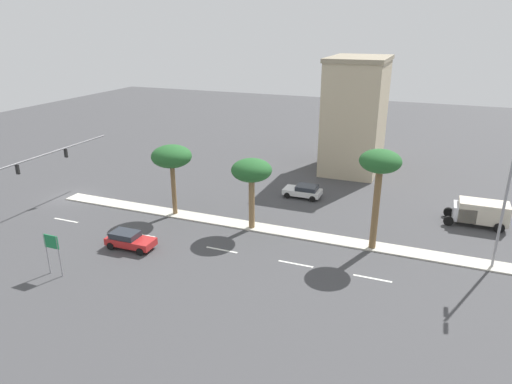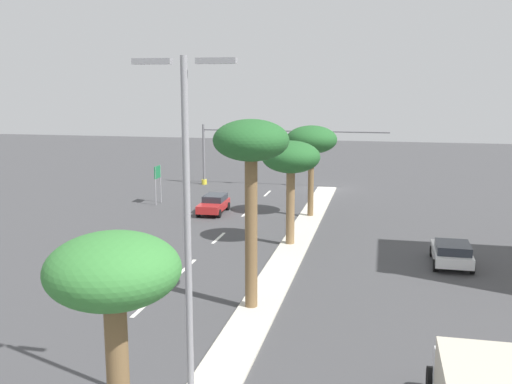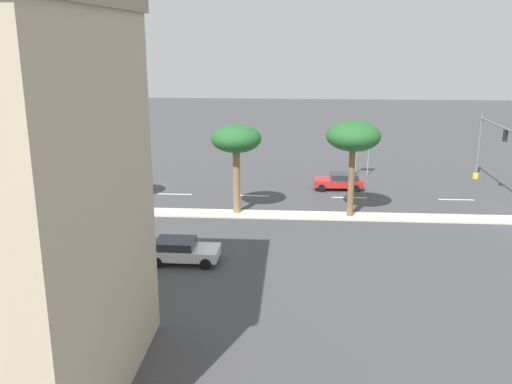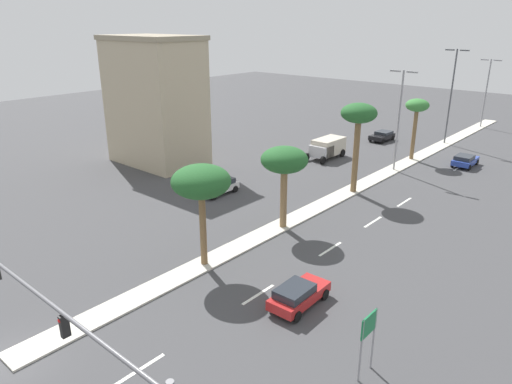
# 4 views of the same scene
# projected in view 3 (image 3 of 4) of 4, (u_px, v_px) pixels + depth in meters

# --- Properties ---
(ground_plane) EXTENTS (160.00, 160.00, 0.00)m
(ground_plane) POSITION_uv_depth(u_px,v_px,m) (121.00, 212.00, 41.56)
(ground_plane) COLOR #424244
(median_curb) EXTENTS (1.80, 76.29, 0.12)m
(median_curb) POSITION_uv_depth(u_px,v_px,m) (10.00, 209.00, 42.13)
(median_curb) COLOR beige
(median_curb) RESTS_ON ground
(lane_stripe_inboard) EXTENTS (0.20, 2.80, 0.01)m
(lane_stripe_inboard) POSITION_uv_depth(u_px,v_px,m) (456.00, 200.00, 44.74)
(lane_stripe_inboard) COLOR silver
(lane_stripe_inboard) RESTS_ON ground
(lane_stripe_leading) EXTENTS (0.20, 2.80, 0.01)m
(lane_stripe_leading) POSITION_uv_depth(u_px,v_px,m) (349.00, 198.00, 45.32)
(lane_stripe_leading) COLOR silver
(lane_stripe_leading) RESTS_ON ground
(lane_stripe_front) EXTENTS (0.20, 2.80, 0.01)m
(lane_stripe_front) POSITION_uv_depth(u_px,v_px,m) (252.00, 196.00, 45.86)
(lane_stripe_front) COLOR silver
(lane_stripe_front) RESTS_ON ground
(lane_stripe_trailing) EXTENTS (0.20, 2.80, 0.01)m
(lane_stripe_trailing) POSITION_uv_depth(u_px,v_px,m) (175.00, 194.00, 46.30)
(lane_stripe_trailing) COLOR silver
(lane_stripe_trailing) RESTS_ON ground
(lane_stripe_center) EXTENTS (0.20, 2.80, 0.01)m
(lane_stripe_center) POSITION_uv_depth(u_px,v_px,m) (105.00, 193.00, 46.70)
(lane_stripe_center) COLOR silver
(lane_stripe_center) RESTS_ON ground
(traffic_signal_gantry) EXTENTS (18.39, 0.53, 6.06)m
(traffic_signal_gantry) POSITION_uv_depth(u_px,v_px,m) (499.00, 146.00, 45.62)
(traffic_signal_gantry) COLOR slate
(traffic_signal_gantry) RESTS_ON ground
(directional_road_sign) EXTENTS (0.10, 1.28, 3.23)m
(directional_road_sign) POSITION_uv_depth(u_px,v_px,m) (362.00, 151.00, 52.34)
(directional_road_sign) COLOR gray
(directional_road_sign) RESTS_ON ground
(commercial_building) EXTENTS (10.77, 6.91, 13.90)m
(commercial_building) POSITION_uv_depth(u_px,v_px,m) (16.00, 209.00, 18.71)
(commercial_building) COLOR tan
(commercial_building) RESTS_ON ground
(palm_tree_trailing) EXTENTS (3.79, 3.79, 6.81)m
(palm_tree_trailing) POSITION_uv_depth(u_px,v_px,m) (353.00, 137.00, 38.91)
(palm_tree_trailing) COLOR brown
(palm_tree_trailing) RESTS_ON median_curb
(palm_tree_far) EXTENTS (3.58, 3.58, 6.43)m
(palm_tree_far) POSITION_uv_depth(u_px,v_px,m) (236.00, 141.00, 39.82)
(palm_tree_far) COLOR olive
(palm_tree_far) RESTS_ON median_curb
(palm_tree_mid) EXTENTS (3.27, 3.27, 8.33)m
(palm_tree_mid) POSITION_uv_depth(u_px,v_px,m) (86.00, 115.00, 40.12)
(palm_tree_mid) COLOR brown
(palm_tree_mid) RESTS_ON median_curb
(sedan_red_mid) EXTENTS (1.95, 4.09, 1.39)m
(sedan_red_mid) POSITION_uv_depth(u_px,v_px,m) (340.00, 181.00, 47.53)
(sedan_red_mid) COLOR red
(sedan_red_mid) RESTS_ON ground
(sedan_white_center) EXTENTS (2.13, 4.00, 1.36)m
(sedan_white_center) POSITION_uv_depth(u_px,v_px,m) (182.00, 250.00, 32.17)
(sedan_white_center) COLOR silver
(sedan_white_center) RESTS_ON ground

